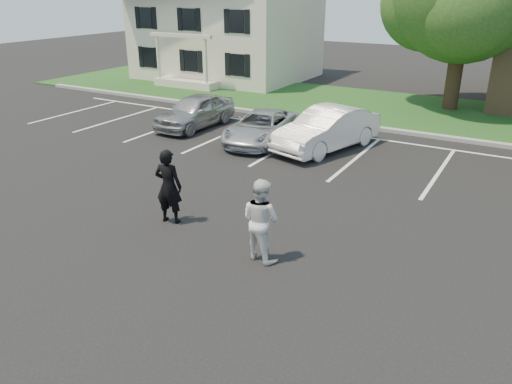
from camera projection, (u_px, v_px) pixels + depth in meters
ground_plane at (233, 259)px, 10.96m from camera, size 90.00×90.00×0.00m
curb at (389, 130)px, 20.55m from camera, size 40.00×0.30×0.15m
grass_strip at (412, 111)px, 23.77m from camera, size 44.00×8.00×0.08m
stall_lines at (403, 157)px, 17.49m from camera, size 34.00×5.36×0.01m
house at (227, 16)px, 31.49m from camera, size 10.30×9.22×7.60m
man_black_suit at (169, 186)px, 12.38m from camera, size 0.78×0.59×1.92m
man_white_shirt at (261, 220)px, 10.69m from camera, size 1.03×0.88×1.85m
car_silver_west at (195, 111)px, 20.99m from camera, size 1.77×4.13×1.39m
car_silver_minivan at (261, 127)px, 19.02m from camera, size 2.47×4.43×1.17m
car_white_sedan at (327, 129)px, 18.12m from camera, size 2.79×4.82×1.50m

